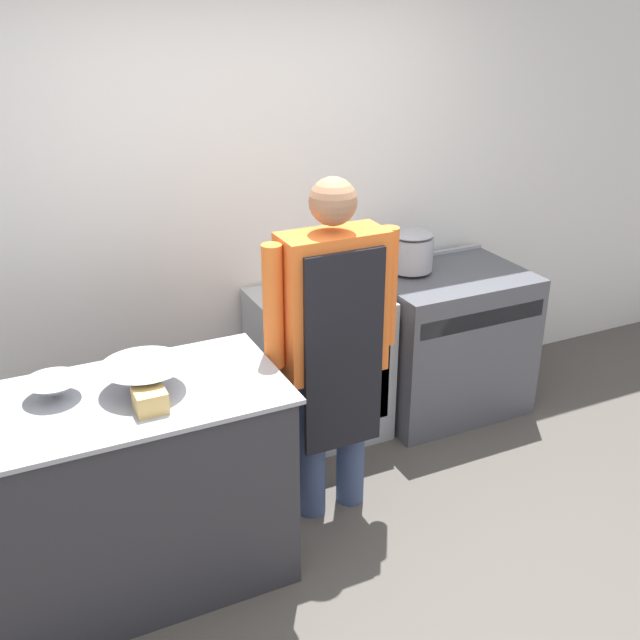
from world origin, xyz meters
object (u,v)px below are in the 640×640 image
object	(u,v)px
fridge_unit	(319,365)
stock_pot	(411,250)
stove	(446,341)
plastic_tub	(150,400)
mixing_bowl	(145,377)
person_cook	(333,334)

from	to	relation	value
fridge_unit	stock_pot	distance (m)	0.86
stove	plastic_tub	distance (m)	2.22
fridge_unit	mixing_bowl	distance (m)	1.47
stove	person_cook	bearing A→B (deg)	-150.35
stove	plastic_tub	world-z (taller)	plastic_tub
stock_pot	mixing_bowl	bearing A→B (deg)	-155.09
plastic_tub	stock_pot	size ratio (longest dim) A/B	0.46
stove	person_cook	size ratio (longest dim) A/B	0.54
mixing_bowl	plastic_tub	size ratio (longest dim) A/B	2.89
stove	stock_pot	xyz separation A→B (m)	(-0.20, 0.12, 0.57)
stove	person_cook	world-z (taller)	person_cook
plastic_tub	stock_pot	xyz separation A→B (m)	(1.77, 0.98, 0.05)
stove	fridge_unit	xyz separation A→B (m)	(-0.82, 0.07, -0.01)
person_cook	mixing_bowl	world-z (taller)	person_cook
stock_pot	stove	bearing A→B (deg)	-30.65
fridge_unit	person_cook	world-z (taller)	person_cook
stove	stock_pot	bearing A→B (deg)	149.35
mixing_bowl	stock_pot	xyz separation A→B (m)	(1.75, 0.81, 0.03)
person_cook	plastic_tub	distance (m)	0.94
stove	mixing_bowl	distance (m)	2.14
stove	fridge_unit	bearing A→B (deg)	175.14
stove	stock_pot	size ratio (longest dim) A/B	3.53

